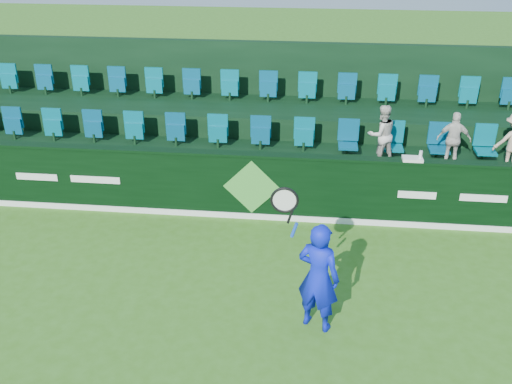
# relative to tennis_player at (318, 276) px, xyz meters

# --- Properties ---
(ground) EXTENTS (60.00, 60.00, 0.00)m
(ground) POSITION_rel_tennis_player_xyz_m (-1.29, -0.83, -0.87)
(ground) COLOR #376B19
(ground) RESTS_ON ground
(sponsor_hoarding) EXTENTS (16.00, 0.25, 1.35)m
(sponsor_hoarding) POSITION_rel_tennis_player_xyz_m (-1.29, 3.16, -0.19)
(sponsor_hoarding) COLOR black
(sponsor_hoarding) RESTS_ON ground
(stand_tier_front) EXTENTS (16.00, 2.00, 0.80)m
(stand_tier_front) POSITION_rel_tennis_player_xyz_m (-1.29, 4.27, -0.47)
(stand_tier_front) COLOR black
(stand_tier_front) RESTS_ON ground
(stand_tier_back) EXTENTS (16.00, 1.80, 1.30)m
(stand_tier_back) POSITION_rel_tennis_player_xyz_m (-1.29, 6.17, -0.22)
(stand_tier_back) COLOR black
(stand_tier_back) RESTS_ON ground
(stand_rear) EXTENTS (16.00, 4.10, 2.60)m
(stand_rear) POSITION_rel_tennis_player_xyz_m (-1.29, 6.61, 0.35)
(stand_rear) COLOR black
(stand_rear) RESTS_ON ground
(seat_row_front) EXTENTS (13.50, 0.50, 0.60)m
(seat_row_front) POSITION_rel_tennis_player_xyz_m (-1.29, 4.67, 0.23)
(seat_row_front) COLOR #026271
(seat_row_front) RESTS_ON stand_tier_front
(seat_row_back) EXTENTS (13.50, 0.50, 0.60)m
(seat_row_back) POSITION_rel_tennis_player_xyz_m (-1.29, 6.47, 0.73)
(seat_row_back) COLOR #026271
(seat_row_back) RESTS_ON stand_tier_back
(tennis_player) EXTENTS (1.10, 0.62, 2.33)m
(tennis_player) POSITION_rel_tennis_player_xyz_m (0.00, 0.00, 0.00)
(tennis_player) COLOR #0C1ACD
(tennis_player) RESTS_ON ground
(spectator_left) EXTENTS (0.72, 0.65, 1.22)m
(spectator_left) POSITION_rel_tennis_player_xyz_m (1.20, 4.29, 0.54)
(spectator_left) COLOR beige
(spectator_left) RESTS_ON stand_tier_front
(spectator_middle) EXTENTS (0.69, 0.36, 1.13)m
(spectator_middle) POSITION_rel_tennis_player_xyz_m (2.62, 4.29, 0.50)
(spectator_middle) COLOR silver
(spectator_middle) RESTS_ON stand_tier_front
(towel) EXTENTS (0.37, 0.24, 0.05)m
(towel) POSITION_rel_tennis_player_xyz_m (1.66, 3.17, 0.51)
(towel) COLOR white
(towel) RESTS_ON sponsor_hoarding
(drinks_bottle) EXTENTS (0.06, 0.06, 0.19)m
(drinks_bottle) POSITION_rel_tennis_player_xyz_m (1.80, 3.17, 0.58)
(drinks_bottle) COLOR silver
(drinks_bottle) RESTS_ON sponsor_hoarding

